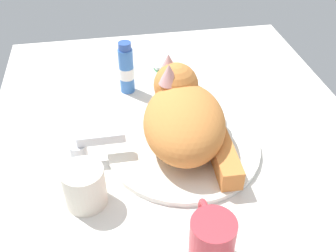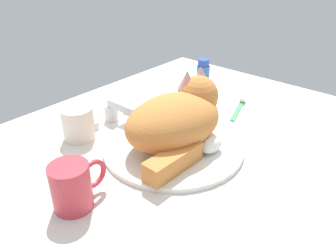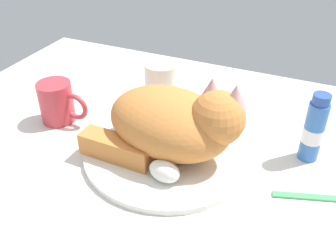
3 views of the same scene
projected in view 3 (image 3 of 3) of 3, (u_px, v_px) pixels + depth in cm
name	position (u px, v px, depth cm)	size (l,w,h in cm)	color
ground_plane	(169.00, 159.00, 72.94)	(110.00, 82.50, 3.00)	silver
sink_basin	(169.00, 151.00, 71.78)	(31.80, 31.80, 1.16)	silver
faucet	(205.00, 93.00, 85.59)	(14.76, 11.27, 6.32)	silver
cat	(176.00, 123.00, 67.20)	(28.65, 20.35, 15.19)	#D17F3D
coffee_mug	(58.00, 102.00, 79.23)	(11.17, 7.03, 8.71)	#C63842
rinse_cup	(161.00, 79.00, 88.91)	(7.52, 7.52, 7.85)	silver
toothpaste_bottle	(314.00, 130.00, 67.64)	(3.67, 3.67, 13.30)	#3870C6
toothbrush	(322.00, 196.00, 61.78)	(13.65, 5.47, 1.60)	#4CB266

